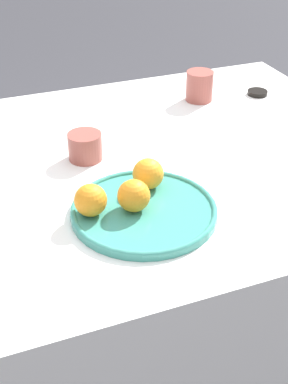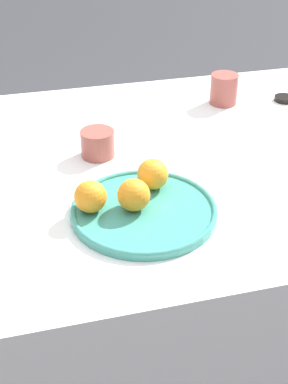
{
  "view_description": "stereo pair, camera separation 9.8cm",
  "coord_description": "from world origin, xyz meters",
  "views": [
    {
      "loc": [
        -0.3,
        -0.97,
        1.35
      ],
      "look_at": [
        0.0,
        -0.2,
        0.82
      ],
      "focal_mm": 50.0,
      "sensor_mm": 36.0,
      "label": 1
    },
    {
      "loc": [
        -0.2,
        -1.0,
        1.35
      ],
      "look_at": [
        0.0,
        -0.2,
        0.82
      ],
      "focal_mm": 50.0,
      "sensor_mm": 36.0,
      "label": 2
    }
  ],
  "objects": [
    {
      "name": "table",
      "position": [
        0.0,
        0.0,
        0.38
      ],
      "size": [
        1.32,
        0.89,
        0.77
      ],
      "color": "white",
      "rests_on": "ground_plane"
    },
    {
      "name": "cup_1",
      "position": [
        -0.04,
        0.04,
        0.8
      ],
      "size": [
        0.07,
        0.07,
        0.06
      ],
      "color": "#9E4C42",
      "rests_on": "table"
    },
    {
      "name": "soy_dish",
      "position": [
        0.5,
        0.22,
        0.78
      ],
      "size": [
        0.05,
        0.05,
        0.01
      ],
      "color": "black",
      "rests_on": "table"
    },
    {
      "name": "cup_0",
      "position": [
        0.33,
        0.24,
        0.81
      ],
      "size": [
        0.07,
        0.07,
        0.08
      ],
      "color": "#9E4C42",
      "rests_on": "table"
    },
    {
      "name": "fruit_platter",
      "position": [
        0.0,
        -0.2,
        0.78
      ],
      "size": [
        0.28,
        0.28,
        0.02
      ],
      "color": "teal",
      "rests_on": "table"
    },
    {
      "name": "orange_0",
      "position": [
        0.04,
        -0.14,
        0.81
      ],
      "size": [
        0.06,
        0.06,
        0.06
      ],
      "color": "orange",
      "rests_on": "fruit_platter"
    },
    {
      "name": "orange_1",
      "position": [
        -0.02,
        -0.2,
        0.81
      ],
      "size": [
        0.06,
        0.06,
        0.06
      ],
      "color": "orange",
      "rests_on": "fruit_platter"
    },
    {
      "name": "orange_2",
      "position": [
        -0.1,
        -0.18,
        0.81
      ],
      "size": [
        0.06,
        0.06,
        0.06
      ],
      "color": "orange",
      "rests_on": "fruit_platter"
    }
  ]
}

